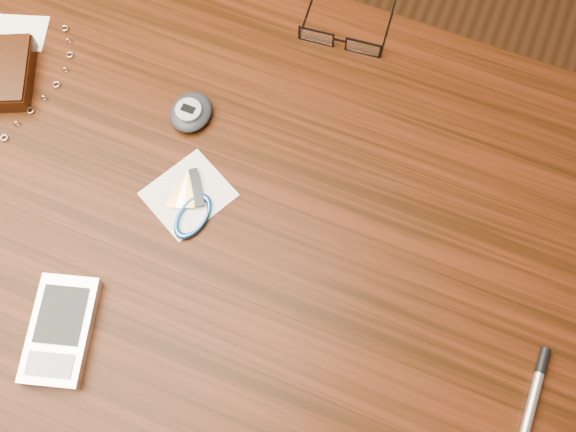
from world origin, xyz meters
name	(u,v)px	position (x,y,z in m)	size (l,w,h in m)	color
ground	(268,342)	(0.00, 0.00, 0.00)	(3.80, 3.80, 0.00)	#472814
desk	(254,252)	(0.00, 0.00, 0.65)	(1.00, 0.70, 0.75)	#351508
eyeglasses	(341,38)	(0.01, 0.28, 0.76)	(0.12, 0.12, 0.02)	black
pda_phone	(61,330)	(-0.14, -0.19, 0.76)	(0.10, 0.13, 0.02)	silver
pedometer	(191,112)	(-0.12, 0.10, 0.76)	(0.05, 0.06, 0.02)	black
notepad_keys	(191,205)	(-0.07, -0.01, 0.75)	(0.11, 0.12, 0.01)	white
silver_pen	(533,398)	(0.35, -0.07, 0.76)	(0.01, 0.13, 0.01)	silver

